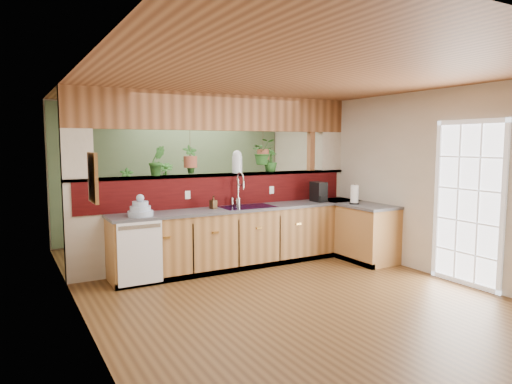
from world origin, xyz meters
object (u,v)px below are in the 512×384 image
faucet (239,187)px  shelving_console (148,216)px  glass_jar (237,162)px  paper_towel (354,195)px  dish_stack (140,209)px  soap_dispenser (213,202)px  coffee_maker (319,193)px

faucet → shelving_console: faucet is taller
faucet → glass_jar: glass_jar is taller
shelving_console → paper_towel: bearing=-63.9°
faucet → dish_stack: 1.63m
faucet → soap_dispenser: size_ratio=2.78×
soap_dispenser → shelving_console: bearing=98.9°
faucet → paper_towel: size_ratio=1.65×
faucet → glass_jar: (0.08, 0.23, 0.39)m
coffee_maker → paper_towel: coffee_maker is taller
dish_stack → coffee_maker: 2.97m
coffee_maker → glass_jar: size_ratio=0.91×
soap_dispenser → shelving_console: soap_dispenser is taller
coffee_maker → paper_towel: (0.32, -0.50, -0.01)m
soap_dispenser → shelving_console: 2.29m
glass_jar → shelving_console: 2.36m
soap_dispenser → glass_jar: glass_jar is taller
paper_towel → glass_jar: bearing=150.2°
dish_stack → paper_towel: 3.32m
faucet → paper_towel: faucet is taller
dish_stack → shelving_console: dish_stack is taller
dish_stack → coffee_maker: bearing=1.1°
shelving_console → faucet: bearing=-84.5°
paper_towel → shelving_console: bearing=131.7°
dish_stack → faucet: bearing=9.0°
paper_towel → faucet: bearing=157.6°
faucet → paper_towel: (1.69, -0.70, -0.14)m
soap_dispenser → glass_jar: (0.56, 0.31, 0.57)m
faucet → paper_towel: bearing=-22.4°
dish_stack → shelving_console: (0.77, 2.38, -0.49)m
faucet → coffee_maker: size_ratio=1.62×
dish_stack → soap_dispenser: dish_stack is taller
shelving_console → soap_dispenser: bearing=-96.7°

